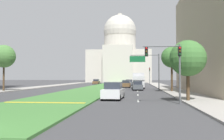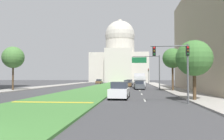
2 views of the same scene
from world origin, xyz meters
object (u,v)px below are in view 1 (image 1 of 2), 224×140
at_px(street_tree_right_near, 188,58).
at_px(sedan_distant, 126,84).
at_px(sedan_lead_stopped, 113,91).
at_px(sedan_far_horizon, 129,83).
at_px(overhead_guide_sign, 148,64).
at_px(street_tree_left_mid, 4,56).
at_px(box_truck_delivery, 138,80).
at_px(sedan_midblock, 138,86).
at_px(traffic_light_far_right, 150,74).
at_px(sedan_very_far, 96,82).
at_px(street_tree_right_mid, 172,57).
at_px(traffic_light_near_right, 170,61).
at_px(capitol_building, 120,56).

height_order(street_tree_right_near, sedan_distant, street_tree_right_near).
height_order(sedan_lead_stopped, sedan_far_horizon, sedan_lead_stopped).
bearing_deg(overhead_guide_sign, street_tree_right_near, -82.19).
distance_m(overhead_guide_sign, street_tree_left_mid, 24.39).
relative_size(sedan_far_horizon, box_truck_delivery, 0.72).
bearing_deg(sedan_midblock, traffic_light_far_right, 82.76).
bearing_deg(street_tree_right_near, sedan_very_far, 107.66).
xyz_separation_m(overhead_guide_sign, sedan_midblock, (-1.85, 0.18, -3.86)).
relative_size(traffic_light_far_right, sedan_lead_stopped, 1.13).
height_order(sedan_far_horizon, sedan_very_far, same).
distance_m(overhead_guide_sign, sedan_lead_stopped, 19.70).
distance_m(overhead_guide_sign, street_tree_right_mid, 6.37).
relative_size(street_tree_right_near, sedan_far_horizon, 1.28).
distance_m(traffic_light_near_right, street_tree_right_near, 2.94).
distance_m(sedan_far_horizon, box_truck_delivery, 19.86).
xyz_separation_m(street_tree_right_near, street_tree_left_mid, (-26.30, 14.17, 1.57)).
xyz_separation_m(overhead_guide_sign, box_truck_delivery, (-1.65, 6.53, -2.96)).
distance_m(street_tree_right_mid, box_truck_delivery, 13.41).
xyz_separation_m(traffic_light_near_right, sedan_far_horizon, (-5.09, 49.19, -3.02)).
relative_size(sedan_lead_stopped, sedan_far_horizon, 1.00).
bearing_deg(traffic_light_far_right, street_tree_right_mid, -87.04).
bearing_deg(street_tree_left_mid, sedan_midblock, 17.52).
height_order(street_tree_left_mid, box_truck_delivery, street_tree_left_mid).
xyz_separation_m(sedan_very_far, box_truck_delivery, (13.53, -29.30, 0.90)).
height_order(traffic_light_near_right, sedan_very_far, traffic_light_near_right).
height_order(street_tree_right_mid, sedan_lead_stopped, street_tree_right_mid).
distance_m(street_tree_right_mid, sedan_far_horizon, 32.73).
xyz_separation_m(street_tree_right_near, street_tree_right_mid, (0.63, 15.53, 1.31)).
relative_size(overhead_guide_sign, street_tree_right_mid, 0.91).
xyz_separation_m(capitol_building, street_tree_right_near, (12.75, -92.12, -8.22)).
height_order(street_tree_right_near, sedan_far_horizon, street_tree_right_near).
height_order(traffic_light_near_right, sedan_distant, traffic_light_near_right).
bearing_deg(overhead_guide_sign, traffic_light_far_right, 86.50).
relative_size(street_tree_right_mid, sedan_very_far, 1.64).
bearing_deg(traffic_light_near_right, sedan_very_far, 105.29).
relative_size(capitol_building, sedan_distant, 7.48).
relative_size(sedan_midblock, sedan_very_far, 1.04).
xyz_separation_m(street_tree_right_near, sedan_distant, (-7.23, 32.02, -3.35)).
xyz_separation_m(street_tree_right_near, sedan_midblock, (-4.70, 20.99, -3.36)).
distance_m(street_tree_right_near, sedan_far_horizon, 47.66).
bearing_deg(sedan_distant, overhead_guide_sign, -68.68).
bearing_deg(box_truck_delivery, traffic_light_far_right, 81.20).
bearing_deg(traffic_light_near_right, sedan_far_horizon, 95.91).
distance_m(street_tree_right_near, box_truck_delivery, 27.82).
bearing_deg(capitol_building, box_truck_delivery, -82.75).
bearing_deg(street_tree_left_mid, street_tree_right_mid, 2.90).
height_order(traffic_light_far_right, street_tree_left_mid, street_tree_left_mid).
distance_m(capitol_building, street_tree_left_mid, 79.40).
bearing_deg(box_truck_delivery, street_tree_right_near, -80.64).
bearing_deg(street_tree_right_near, sedan_midblock, 102.63).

